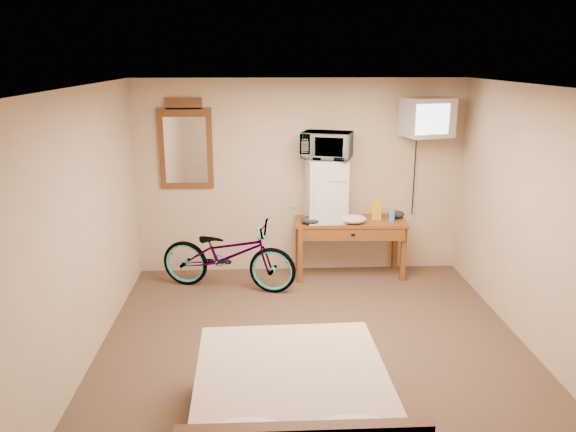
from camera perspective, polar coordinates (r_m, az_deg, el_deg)
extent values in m
plane|color=#4A3525|center=(5.52, 2.79, -13.99)|extent=(4.60, 4.60, 0.00)
plane|color=silver|center=(4.79, 3.20, 12.88)|extent=(4.60, 4.60, 0.00)
cube|color=tan|center=(7.24, 1.19, 3.94)|extent=(4.20, 0.04, 2.50)
cube|color=tan|center=(2.93, 7.56, -15.12)|extent=(4.20, 0.04, 2.50)
cube|color=tan|center=(5.25, -20.50, -1.75)|extent=(0.04, 4.60, 2.50)
cube|color=tan|center=(5.63, 24.79, -1.07)|extent=(0.04, 4.60, 2.50)
cube|color=beige|center=(7.30, 0.56, 1.38)|extent=(0.08, 0.01, 0.13)
cube|color=brown|center=(7.18, 6.34, -0.52)|extent=(1.43, 0.61, 0.04)
cube|color=brown|center=(7.02, 1.25, -4.04)|extent=(0.06, 0.06, 0.71)
cube|color=brown|center=(7.23, 11.63, -3.79)|extent=(0.06, 0.06, 0.71)
cube|color=brown|center=(7.44, 1.02, -2.89)|extent=(0.06, 0.06, 0.71)
cube|color=brown|center=(7.63, 10.84, -2.69)|extent=(0.06, 0.06, 0.71)
cube|color=brown|center=(6.99, 6.61, -1.87)|extent=(1.28, 0.10, 0.16)
cube|color=black|center=(6.97, 6.64, -1.91)|extent=(0.05, 0.02, 0.03)
cube|color=silver|center=(7.04, 3.88, 2.68)|extent=(0.51, 0.49, 0.79)
cube|color=#ACABA6|center=(6.77, 4.13, 3.53)|extent=(0.48, 0.01, 0.00)
cylinder|color=#ACABA6|center=(6.80, 2.65, 1.83)|extent=(0.02, 0.02, 0.28)
imported|color=silver|center=(6.93, 3.97, 7.18)|extent=(0.69, 0.56, 0.33)
cube|color=orange|center=(7.20, 9.02, 0.56)|extent=(0.14, 0.10, 0.24)
cylinder|color=#3C9BCE|center=(7.16, 10.50, -0.04)|extent=(0.07, 0.07, 0.13)
ellipsoid|color=beige|center=(7.02, 6.62, -0.30)|extent=(0.34, 0.26, 0.11)
ellipsoid|color=black|center=(6.95, 2.40, -0.40)|extent=(0.27, 0.20, 0.10)
ellipsoid|color=black|center=(7.33, 10.94, 0.17)|extent=(0.21, 0.17, 0.10)
cube|color=black|center=(7.38, 13.32, 9.09)|extent=(0.14, 0.02, 0.14)
cylinder|color=black|center=(7.33, 13.41, 9.04)|extent=(0.05, 0.30, 0.05)
cube|color=#ACABA6|center=(7.11, 13.95, 9.71)|extent=(0.63, 0.57, 0.47)
cube|color=white|center=(6.89, 14.49, 9.49)|extent=(0.43, 0.13, 0.36)
cube|color=black|center=(7.33, 13.45, 9.92)|extent=(0.33, 0.10, 0.29)
cube|color=brown|center=(7.19, -10.34, 6.77)|extent=(0.67, 0.04, 1.01)
cube|color=brown|center=(7.12, -10.56, 11.17)|extent=(0.44, 0.04, 0.14)
cube|color=white|center=(7.17, -10.35, 6.58)|extent=(0.52, 0.01, 0.83)
imported|color=black|center=(6.85, -6.10, -3.88)|extent=(1.78, 1.01, 0.89)
cube|color=brown|center=(4.31, 0.56, -20.42)|extent=(1.41, 1.85, 0.40)
cube|color=beige|center=(4.16, 0.57, -17.65)|extent=(1.45, 1.89, 0.14)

